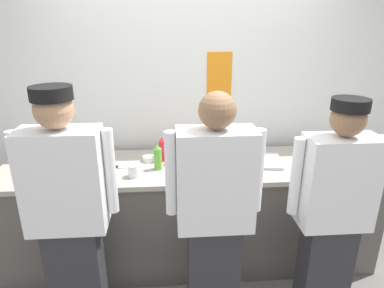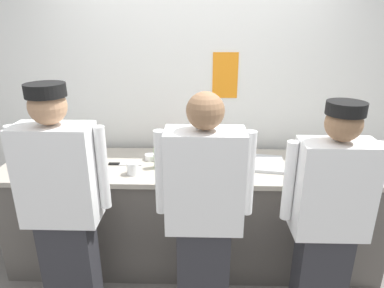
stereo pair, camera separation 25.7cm
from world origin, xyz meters
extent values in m
cube|color=white|center=(0.00, 0.90, 1.43)|extent=(4.95, 0.10, 2.86)
cube|color=orange|center=(0.27, 0.85, 1.61)|extent=(0.22, 0.01, 0.40)
cube|color=#56514C|center=(0.00, 0.39, 0.45)|extent=(3.10, 0.69, 0.90)
cube|color=#A8A093|center=(0.00, 0.39, 0.92)|extent=(3.16, 0.75, 0.04)
cube|color=#2D2D33|center=(-0.83, -0.28, 0.41)|extent=(0.34, 0.20, 0.82)
cube|color=white|center=(-0.83, -0.28, 1.15)|extent=(0.48, 0.24, 0.65)
cylinder|color=white|center=(-1.11, -0.24, 1.18)|extent=(0.07, 0.07, 0.55)
cylinder|color=white|center=(-0.56, -0.24, 1.18)|extent=(0.07, 0.07, 0.55)
sphere|color=tan|center=(-0.83, -0.28, 1.59)|extent=(0.22, 0.22, 0.22)
cylinder|color=black|center=(-0.83, -0.28, 1.69)|extent=(0.23, 0.23, 0.08)
cube|color=#2D2D33|center=(0.09, -0.32, 0.41)|extent=(0.34, 0.20, 0.82)
cube|color=white|center=(0.09, -0.32, 1.14)|extent=(0.48, 0.24, 0.65)
cylinder|color=white|center=(-0.19, -0.28, 1.18)|extent=(0.07, 0.07, 0.55)
cylinder|color=white|center=(0.36, -0.28, 1.18)|extent=(0.07, 0.07, 0.55)
sphere|color=#8C6647|center=(0.09, -0.32, 1.58)|extent=(0.22, 0.22, 0.22)
cube|color=#2D2D33|center=(0.88, -0.31, 0.39)|extent=(0.33, 0.20, 0.78)
cube|color=white|center=(0.88, -0.31, 1.09)|extent=(0.46, 0.24, 0.62)
cylinder|color=white|center=(0.62, -0.27, 1.12)|extent=(0.07, 0.07, 0.53)
cylinder|color=white|center=(1.14, -0.27, 1.12)|extent=(0.07, 0.07, 0.53)
sphere|color=#8C6647|center=(0.88, -0.31, 1.51)|extent=(0.21, 0.21, 0.21)
cylinder|color=black|center=(0.88, -0.31, 1.60)|extent=(0.22, 0.22, 0.07)
cylinder|color=white|center=(1.16, 0.44, 0.94)|extent=(0.23, 0.23, 0.01)
cylinder|color=white|center=(1.16, 0.44, 0.96)|extent=(0.23, 0.23, 0.01)
cylinder|color=white|center=(1.16, 0.44, 0.97)|extent=(0.23, 0.23, 0.01)
cylinder|color=white|center=(1.16, 0.44, 0.98)|extent=(0.23, 0.23, 0.01)
cylinder|color=white|center=(1.16, 0.44, 0.99)|extent=(0.23, 0.23, 0.01)
cylinder|color=white|center=(1.16, 0.44, 1.00)|extent=(0.23, 0.23, 0.01)
cylinder|color=white|center=(1.16, 0.44, 1.02)|extent=(0.23, 0.23, 0.01)
cylinder|color=white|center=(-0.77, 0.22, 0.94)|extent=(0.19, 0.19, 0.01)
cylinder|color=white|center=(-0.77, 0.22, 0.96)|extent=(0.19, 0.19, 0.01)
cylinder|color=white|center=(-0.77, 0.22, 0.97)|extent=(0.19, 0.19, 0.01)
cylinder|color=white|center=(-0.77, 0.22, 0.98)|extent=(0.19, 0.19, 0.01)
cylinder|color=#B7BABF|center=(-1.11, 0.37, 0.99)|extent=(0.35, 0.35, 0.11)
cube|color=#B7BABF|center=(0.54, 0.42, 0.95)|extent=(0.46, 0.40, 0.02)
cylinder|color=#56A333|center=(-0.28, 0.33, 1.03)|extent=(0.06, 0.06, 0.17)
cone|color=#56A333|center=(-0.28, 0.33, 1.13)|extent=(0.05, 0.05, 0.04)
cylinder|color=red|center=(-0.25, 0.50, 1.03)|extent=(0.06, 0.06, 0.18)
cone|color=red|center=(-0.25, 0.50, 1.14)|extent=(0.05, 0.05, 0.04)
cylinder|color=#56A333|center=(0.29, 0.17, 1.02)|extent=(0.05, 0.05, 0.15)
cone|color=#56A333|center=(0.29, 0.17, 1.11)|extent=(0.05, 0.05, 0.04)
cylinder|color=white|center=(-0.36, 0.50, 0.96)|extent=(0.10, 0.10, 0.05)
cylinder|color=gold|center=(-0.36, 0.50, 0.98)|extent=(0.09, 0.09, 0.01)
cylinder|color=white|center=(0.21, 0.47, 0.96)|extent=(0.10, 0.10, 0.05)
cylinder|color=#5B932D|center=(0.21, 0.47, 0.98)|extent=(0.09, 0.09, 0.01)
cylinder|color=white|center=(-0.17, 0.41, 0.96)|extent=(0.09, 0.09, 0.05)
cylinder|color=#5B932D|center=(-0.17, 0.41, 0.98)|extent=(0.08, 0.08, 0.01)
cylinder|color=white|center=(-0.46, 0.20, 0.99)|extent=(0.09, 0.09, 0.10)
cube|color=#B7BABF|center=(-0.52, 0.37, 0.94)|extent=(0.19, 0.03, 0.01)
cube|color=black|center=(-0.65, 0.37, 0.95)|extent=(0.09, 0.03, 0.02)
camera|label=1|loc=(-0.19, -2.17, 2.06)|focal=31.53mm
camera|label=2|loc=(0.06, -2.18, 2.06)|focal=31.53mm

